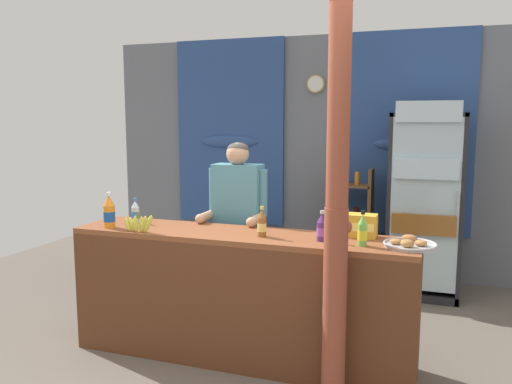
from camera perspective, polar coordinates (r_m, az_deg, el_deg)
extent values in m
plane|color=#665B51|center=(4.85, 0.53, -14.12)|extent=(7.91, 7.91, 0.00)
cube|color=slate|center=(6.32, 6.11, 3.97)|extent=(5.07, 0.12, 2.77)
cube|color=#2D4C89|center=(6.53, -2.87, 6.47)|extent=(1.39, 0.04, 2.24)
ellipsoid|color=#2D4C89|center=(6.52, -2.93, 5.48)|extent=(0.76, 0.10, 0.16)
cube|color=#2D4C89|center=(6.06, 16.25, 6.04)|extent=(1.37, 0.04, 2.24)
ellipsoid|color=#2D4C89|center=(6.04, 16.20, 4.97)|extent=(0.76, 0.10, 0.16)
cylinder|color=tan|center=(6.23, 6.49, 11.58)|extent=(0.21, 0.03, 0.21)
cylinder|color=white|center=(6.21, 6.46, 11.58)|extent=(0.18, 0.01, 0.18)
cube|color=beige|center=(6.50, -1.78, 5.52)|extent=(0.24, 0.02, 0.18)
cube|color=brown|center=(3.93, -1.64, -4.75)|extent=(2.59, 0.55, 0.04)
cube|color=brown|center=(3.85, -3.00, -12.66)|extent=(2.59, 0.04, 0.94)
cube|color=brown|center=(4.65, -16.42, -9.30)|extent=(0.08, 0.49, 0.94)
cube|color=brown|center=(3.83, 16.72, -13.10)|extent=(0.08, 0.49, 0.94)
cylinder|color=brown|center=(3.45, 8.51, -12.23)|extent=(0.15, 0.15, 1.28)
cylinder|color=brown|center=(3.24, 8.99, 9.51)|extent=(0.14, 0.14, 1.28)
ellipsoid|color=brown|center=(3.29, 9.86, -3.74)|extent=(0.06, 0.05, 0.08)
cube|color=#232328|center=(5.90, 17.95, -1.02)|extent=(0.72, 0.04, 1.88)
cube|color=#232328|center=(5.66, 14.41, -1.26)|extent=(0.04, 0.57, 1.88)
cube|color=#232328|center=(5.64, 21.34, -1.58)|extent=(0.04, 0.57, 1.88)
cube|color=#232328|center=(5.57, 18.28, 7.95)|extent=(0.72, 0.57, 0.04)
cube|color=#232328|center=(5.85, 17.49, -10.15)|extent=(0.72, 0.57, 0.08)
cube|color=silver|center=(5.36, 17.80, -1.35)|extent=(0.66, 0.02, 1.72)
cylinder|color=#B7B7BC|center=(5.34, 21.01, -2.08)|extent=(0.02, 0.02, 0.40)
cube|color=silver|center=(5.68, 17.76, -3.87)|extent=(0.64, 0.49, 0.02)
cube|color=brown|center=(5.55, 17.77, -2.99)|extent=(0.60, 0.45, 0.20)
cube|color=silver|center=(5.60, 18.00, 1.57)|extent=(0.64, 0.49, 0.02)
cube|color=silver|center=(5.48, 18.02, 2.59)|extent=(0.60, 0.45, 0.20)
cube|color=silver|center=(5.57, 18.24, 7.13)|extent=(0.64, 0.49, 0.02)
cube|color=silver|center=(5.46, 18.27, 8.28)|extent=(0.60, 0.45, 0.20)
cube|color=brown|center=(5.98, 8.05, -3.48)|extent=(0.04, 0.28, 1.28)
cube|color=brown|center=(5.91, 12.24, -3.72)|extent=(0.04, 0.28, 1.28)
cube|color=brown|center=(5.87, 10.24, 0.70)|extent=(0.44, 0.28, 0.02)
cylinder|color=brown|center=(5.87, 9.63, 1.48)|extent=(0.06, 0.06, 0.13)
cylinder|color=orange|center=(5.85, 10.90, 1.47)|extent=(0.05, 0.05, 0.14)
cube|color=brown|center=(5.93, 10.15, -3.00)|extent=(0.44, 0.28, 0.02)
cylinder|color=silver|center=(5.93, 9.54, -2.35)|extent=(0.05, 0.05, 0.10)
cylinder|color=black|center=(5.91, 10.80, -2.28)|extent=(0.07, 0.07, 0.13)
cube|color=brown|center=(6.02, 10.06, -6.60)|extent=(0.44, 0.28, 0.02)
cylinder|color=silver|center=(6.01, 9.45, -5.99)|extent=(0.06, 0.06, 0.10)
cylinder|color=silver|center=(5.99, 10.70, -5.99)|extent=(0.06, 0.06, 0.12)
cube|color=#3884D6|center=(5.92, -2.51, -5.53)|extent=(0.54, 0.54, 0.04)
cube|color=#3884D6|center=(6.03, -1.36, -3.14)|extent=(0.41, 0.15, 0.40)
cylinder|color=#3884D6|center=(5.95, -5.08, -7.68)|extent=(0.04, 0.04, 0.44)
cylinder|color=#3884D6|center=(5.72, -2.14, -8.30)|extent=(0.04, 0.04, 0.44)
cylinder|color=#3884D6|center=(6.23, -2.82, -6.93)|extent=(0.04, 0.04, 0.44)
cylinder|color=#3884D6|center=(6.02, 0.07, -7.47)|extent=(0.04, 0.04, 0.44)
cube|color=#3884D6|center=(6.02, -4.03, -4.15)|extent=(0.15, 0.39, 0.03)
cube|color=#3884D6|center=(5.78, -0.94, -4.65)|extent=(0.15, 0.39, 0.03)
cylinder|color=#28282D|center=(4.63, -2.95, -9.48)|extent=(0.11, 0.11, 0.87)
cylinder|color=#28282D|center=(4.56, -0.91, -9.71)|extent=(0.11, 0.11, 0.87)
cube|color=teal|center=(4.43, -1.98, -0.65)|extent=(0.41, 0.20, 0.57)
sphere|color=tan|center=(4.39, -2.00, 4.14)|extent=(0.19, 0.19, 0.19)
ellipsoid|color=#4C4742|center=(4.40, -1.96, 4.71)|extent=(0.18, 0.18, 0.10)
cylinder|color=teal|center=(4.51, -4.59, 0.15)|extent=(0.08, 0.08, 0.39)
cylinder|color=tan|center=(4.40, -5.36, -2.60)|extent=(0.07, 0.26, 0.07)
sphere|color=tan|center=(4.29, -6.09, -2.90)|extent=(0.08, 0.08, 0.08)
cylinder|color=teal|center=(4.35, 0.72, -0.12)|extent=(0.08, 0.08, 0.39)
cylinder|color=tan|center=(4.24, 0.06, -2.98)|extent=(0.07, 0.26, 0.07)
sphere|color=tan|center=(4.12, -0.54, -3.31)|extent=(0.08, 0.08, 0.08)
cylinder|color=orange|center=(4.26, -15.61, -2.58)|extent=(0.09, 0.09, 0.17)
cone|color=orange|center=(4.24, -15.68, -0.91)|extent=(0.09, 0.09, 0.08)
cylinder|color=white|center=(4.23, -15.70, -0.20)|extent=(0.04, 0.04, 0.03)
cylinder|color=#194C99|center=(4.26, -15.61, -2.58)|extent=(0.09, 0.09, 0.08)
cylinder|color=#56286B|center=(3.69, 7.17, -4.28)|extent=(0.07, 0.07, 0.13)
cone|color=#56286B|center=(3.67, 7.20, -2.81)|extent=(0.07, 0.07, 0.06)
cylinder|color=silver|center=(3.67, 7.21, -2.18)|extent=(0.03, 0.03, 0.02)
cylinder|color=purple|center=(3.69, 7.17, -4.28)|extent=(0.08, 0.08, 0.06)
cylinder|color=#75C64C|center=(3.59, 11.46, -4.60)|extent=(0.06, 0.06, 0.15)
cone|color=#75C64C|center=(3.57, 11.51, -2.91)|extent=(0.06, 0.06, 0.07)
cylinder|color=black|center=(3.56, 11.53, -2.20)|extent=(0.03, 0.03, 0.02)
cylinder|color=yellow|center=(3.59, 11.46, -4.60)|extent=(0.06, 0.06, 0.07)
cylinder|color=brown|center=(3.80, 0.65, -3.84)|extent=(0.06, 0.06, 0.14)
cone|color=brown|center=(3.78, 0.65, -2.35)|extent=(0.06, 0.06, 0.06)
cylinder|color=#E5CC4C|center=(3.77, 0.65, -1.72)|extent=(0.03, 0.03, 0.02)
cylinder|color=#E5D166|center=(3.80, 0.65, -3.84)|extent=(0.07, 0.07, 0.06)
cylinder|color=silver|center=(4.42, -12.93, -2.42)|extent=(0.06, 0.06, 0.13)
cone|color=silver|center=(4.41, -12.97, -1.26)|extent=(0.06, 0.06, 0.06)
cylinder|color=blue|center=(4.40, -12.98, -0.77)|extent=(0.03, 0.03, 0.02)
cylinder|color=blue|center=(4.42, -12.93, -2.42)|extent=(0.06, 0.06, 0.06)
cube|color=gold|center=(3.86, 11.22, -3.59)|extent=(0.24, 0.14, 0.17)
cube|color=#FFE26D|center=(3.79, 11.06, -3.80)|extent=(0.21, 0.00, 0.06)
cylinder|color=#BCBCC1|center=(3.65, 16.35, -5.63)|extent=(0.34, 0.34, 0.02)
torus|color=#BCBCC1|center=(3.65, 16.36, -5.42)|extent=(0.35, 0.35, 0.02)
ellipsoid|color=#B2753D|center=(3.64, 17.44, -5.30)|extent=(0.08, 0.08, 0.04)
ellipsoid|color=#A36638|center=(3.75, 16.29, -4.80)|extent=(0.10, 0.09, 0.05)
ellipsoid|color=#B2753D|center=(3.64, 14.93, -5.21)|extent=(0.08, 0.07, 0.04)
ellipsoid|color=#B2753D|center=(3.57, 16.09, -5.37)|extent=(0.09, 0.09, 0.05)
ellipsoid|color=#DBCC42|center=(4.10, -13.73, -3.45)|extent=(0.08, 0.04, 0.12)
ellipsoid|color=#DBCC42|center=(4.09, -13.28, -3.45)|extent=(0.07, 0.04, 0.12)
ellipsoid|color=#DBCC42|center=(4.06, -12.90, -3.41)|extent=(0.05, 0.04, 0.13)
ellipsoid|color=#DBCC42|center=(4.06, -12.34, -3.45)|extent=(0.04, 0.04, 0.12)
ellipsoid|color=#DBCC42|center=(4.02, -12.09, -3.45)|extent=(0.08, 0.04, 0.14)
ellipsoid|color=#DBCC42|center=(4.01, -11.61, -3.41)|extent=(0.10, 0.04, 0.15)
cylinder|color=olive|center=(4.05, -12.65, -2.41)|extent=(0.02, 0.02, 0.05)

